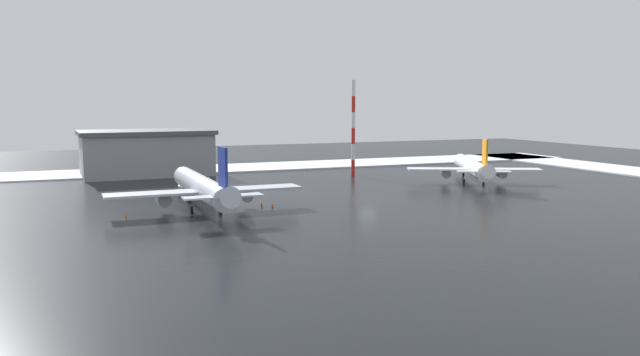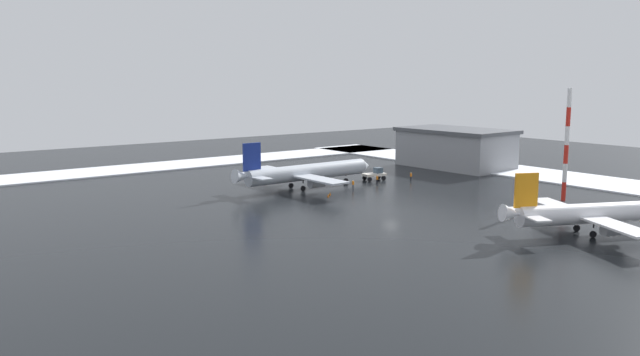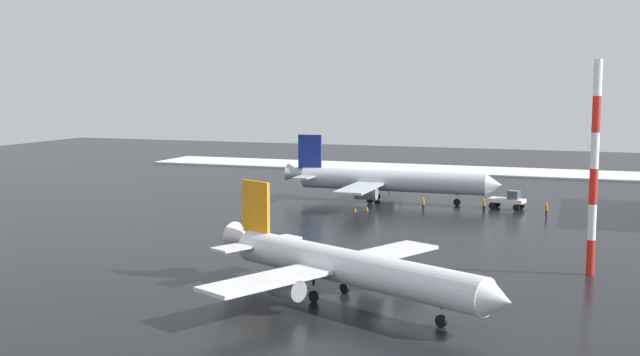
# 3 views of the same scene
# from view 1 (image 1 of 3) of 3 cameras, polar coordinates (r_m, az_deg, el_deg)

# --- Properties ---
(ground_plane) EXTENTS (240.00, 240.00, 0.00)m
(ground_plane) POSITION_cam_1_polar(r_m,az_deg,el_deg) (91.22, 4.42, -2.04)
(ground_plane) COLOR black
(snow_bank_far) EXTENTS (152.00, 16.00, 0.28)m
(snow_bank_far) POSITION_cam_1_polar(r_m,az_deg,el_deg) (137.35, -4.97, 1.04)
(snow_bank_far) COLOR white
(snow_bank_far) RESTS_ON ground_plane
(airplane_foreground_jet) EXTENTS (25.35, 30.67, 9.13)m
(airplane_foreground_jet) POSITION_cam_1_polar(r_m,az_deg,el_deg) (83.99, -10.69, -0.84)
(airplane_foreground_jet) COLOR silver
(airplane_foreground_jet) RESTS_ON ground_plane
(airplane_distant_tail) EXTENTS (22.36, 26.30, 8.33)m
(airplane_distant_tail) POSITION_cam_1_polar(r_m,az_deg,el_deg) (114.26, 13.75, 0.99)
(airplane_distant_tail) COLOR white
(airplane_distant_tail) RESTS_ON ground_plane
(pushback_tug) EXTENTS (3.05, 4.94, 2.50)m
(pushback_tug) POSITION_cam_1_polar(r_m,az_deg,el_deg) (100.62, -12.19, -0.60)
(pushback_tug) COLOR silver
(pushback_tug) RESTS_ON ground_plane
(ground_crew_beside_wing) EXTENTS (0.36, 0.36, 1.71)m
(ground_crew_beside_wing) POSITION_cam_1_polar(r_m,az_deg,el_deg) (98.71, -9.91, -0.87)
(ground_crew_beside_wing) COLOR black
(ground_crew_beside_wing) RESTS_ON ground_plane
(ground_crew_by_nose_gear) EXTENTS (0.36, 0.36, 1.71)m
(ground_crew_by_nose_gear) POSITION_cam_1_polar(r_m,az_deg,el_deg) (106.56, -10.11, -0.30)
(ground_crew_by_nose_gear) COLOR black
(ground_crew_by_nose_gear) RESTS_ON ground_plane
(ground_crew_near_tug) EXTENTS (0.36, 0.36, 1.71)m
(ground_crew_near_tug) POSITION_cam_1_polar(r_m,az_deg,el_deg) (91.86, -7.84, -1.41)
(ground_crew_near_tug) COLOR black
(ground_crew_near_tug) RESTS_ON ground_plane
(antenna_mast) EXTENTS (0.70, 0.70, 18.47)m
(antenna_mast) POSITION_cam_1_polar(r_m,az_deg,el_deg) (120.84, 3.06, 4.58)
(antenna_mast) COLOR red
(antenna_mast) RESTS_ON ground_plane
(cargo_hangar) EXTENTS (25.48, 15.82, 8.80)m
(cargo_hangar) POSITION_cam_1_polar(r_m,az_deg,el_deg) (126.44, -15.60, 2.26)
(cargo_hangar) COLOR gray
(cargo_hangar) RESTS_ON ground_plane
(traffic_cone_near_nose) EXTENTS (0.36, 0.36, 0.55)m
(traffic_cone_near_nose) POSITION_cam_1_polar(r_m,az_deg,el_deg) (85.89, -5.36, -2.43)
(traffic_cone_near_nose) COLOR orange
(traffic_cone_near_nose) RESTS_ON ground_plane
(traffic_cone_mid_line) EXTENTS (0.36, 0.36, 0.55)m
(traffic_cone_mid_line) POSITION_cam_1_polar(r_m,az_deg,el_deg) (80.90, -17.34, -3.30)
(traffic_cone_mid_line) COLOR orange
(traffic_cone_mid_line) RESTS_ON ground_plane
(traffic_cone_wingtip_side) EXTENTS (0.36, 0.36, 0.55)m
(traffic_cone_wingtip_side) POSITION_cam_1_polar(r_m,az_deg,el_deg) (85.02, -4.37, -2.51)
(traffic_cone_wingtip_side) COLOR orange
(traffic_cone_wingtip_side) RESTS_ON ground_plane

